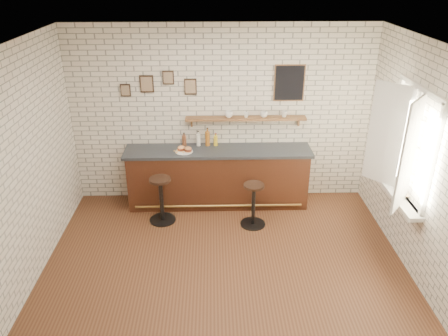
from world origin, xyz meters
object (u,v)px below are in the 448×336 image
(ciabatta_sandwich, at_px, (185,149))
(condiment_bottle_yellow, at_px, (216,140))
(bitters_bottle_amber, at_px, (208,138))
(bar_counter, at_px, (218,177))
(shelf_cup_b, at_px, (246,115))
(bitters_bottle_white, at_px, (198,140))
(bar_stool_left, at_px, (161,198))
(book_lower, at_px, (396,192))
(sandwich_plate, at_px, (184,151))
(book_upper, at_px, (397,192))
(shelf_cup_a, at_px, (229,114))
(bar_stool_right, at_px, (253,203))
(shelf_cup_c, at_px, (264,114))
(shelf_cup_d, at_px, (284,114))
(bitters_bottle_brown, at_px, (184,140))

(ciabatta_sandwich, bearing_deg, condiment_bottle_yellow, 27.34)
(bitters_bottle_amber, bearing_deg, bar_counter, -46.82)
(shelf_cup_b, bearing_deg, bitters_bottle_white, 142.48)
(ciabatta_sandwich, xyz_separation_m, bar_stool_left, (-0.37, -0.47, -0.65))
(ciabatta_sandwich, relative_size, condiment_bottle_yellow, 1.23)
(condiment_bottle_yellow, height_order, book_lower, condiment_bottle_yellow)
(sandwich_plate, xyz_separation_m, book_upper, (3.00, -1.36, -0.05))
(shelf_cup_a, bearing_deg, bitters_bottle_amber, 172.35)
(bar_stool_right, height_order, shelf_cup_b, shelf_cup_b)
(bar_stool_right, bearing_deg, shelf_cup_a, 111.41)
(sandwich_plate, relative_size, shelf_cup_a, 2.11)
(bitters_bottle_amber, distance_m, book_upper, 3.08)
(bitters_bottle_amber, relative_size, shelf_cup_c, 2.62)
(shelf_cup_d, bearing_deg, ciabatta_sandwich, -173.42)
(bitters_bottle_amber, distance_m, shelf_cup_c, 1.02)
(bitters_bottle_white, distance_m, condiment_bottle_yellow, 0.29)
(bar_counter, relative_size, bar_stool_left, 4.05)
(sandwich_plate, distance_m, condiment_bottle_yellow, 0.59)
(sandwich_plate, height_order, book_lower, sandwich_plate)
(bitters_bottle_brown, distance_m, shelf_cup_c, 1.40)
(condiment_bottle_yellow, bearing_deg, bitters_bottle_brown, -180.00)
(bitters_bottle_amber, bearing_deg, ciabatta_sandwich, -144.75)
(shelf_cup_c, bearing_deg, book_upper, -106.35)
(ciabatta_sandwich, distance_m, shelf_cup_d, 1.74)
(bar_counter, relative_size, shelf_cup_b, 34.81)
(ciabatta_sandwich, xyz_separation_m, bar_stool_right, (1.09, -0.64, -0.67))
(bitters_bottle_brown, bearing_deg, shelf_cup_a, 1.25)
(bitters_bottle_amber, xyz_separation_m, bar_stool_right, (0.72, -0.90, -0.75))
(bitters_bottle_amber, height_order, bar_stool_left, bitters_bottle_amber)
(ciabatta_sandwich, bearing_deg, bar_stool_left, -128.17)
(sandwich_plate, relative_size, condiment_bottle_yellow, 1.30)
(bar_stool_right, bearing_deg, book_lower, -19.99)
(sandwich_plate, height_order, bar_stool_right, sandwich_plate)
(sandwich_plate, xyz_separation_m, condiment_bottle_yellow, (0.52, 0.26, 0.08))
(bitters_bottle_amber, relative_size, condiment_bottle_yellow, 1.47)
(condiment_bottle_yellow, xyz_separation_m, shelf_cup_a, (0.22, 0.02, 0.45))
(condiment_bottle_yellow, relative_size, shelf_cup_b, 2.41)
(bar_stool_right, relative_size, book_lower, 3.05)
(bar_counter, xyz_separation_m, ciabatta_sandwich, (-0.55, -0.08, 0.56))
(bitters_bottle_brown, xyz_separation_m, shelf_cup_d, (1.67, 0.02, 0.44))
(sandwich_plate, height_order, shelf_cup_a, shelf_cup_a)
(bar_counter, bearing_deg, bitters_bottle_white, 150.58)
(sandwich_plate, distance_m, bar_stool_right, 1.42)
(bitters_bottle_amber, height_order, book_upper, bitters_bottle_amber)
(bar_counter, relative_size, bitters_bottle_brown, 13.38)
(sandwich_plate, height_order, shelf_cup_c, shelf_cup_c)
(bar_counter, relative_size, ciabatta_sandwich, 11.70)
(bar_counter, height_order, bar_stool_left, bar_counter)
(shelf_cup_d, bearing_deg, condiment_bottle_yellow, 177.77)
(shelf_cup_c, bearing_deg, bitters_bottle_brown, 118.62)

